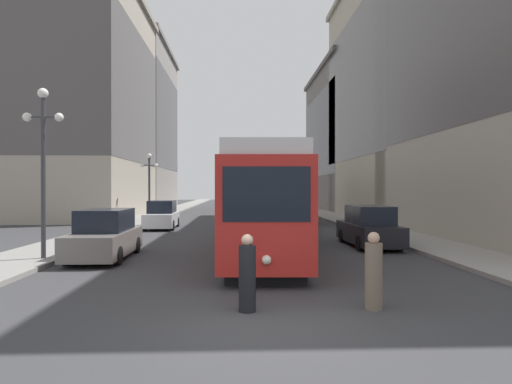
{
  "coord_description": "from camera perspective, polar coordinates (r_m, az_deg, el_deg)",
  "views": [
    {
      "loc": [
        -0.51,
        -8.22,
        2.57
      ],
      "look_at": [
        0.15,
        7.53,
        2.47
      ],
      "focal_mm": 31.55,
      "sensor_mm": 36.0,
      "label": 1
    }
  ],
  "objects": [
    {
      "name": "ground_plane",
      "position": [
        8.63,
        1.16,
        -16.97
      ],
      "size": [
        200.0,
        200.0,
        0.0
      ],
      "primitive_type": "plane",
      "color": "#38383A"
    },
    {
      "name": "sidewalk_left",
      "position": [
        48.88,
        -11.38,
        -2.55
      ],
      "size": [
        2.85,
        120.0,
        0.15
      ],
      "primitive_type": "cube",
      "color": "gray",
      "rests_on": "ground"
    },
    {
      "name": "sidewalk_right",
      "position": [
        49.05,
        7.72,
        -2.54
      ],
      "size": [
        2.85,
        120.0,
        0.15
      ],
      "primitive_type": "cube",
      "color": "gray",
      "rests_on": "ground"
    },
    {
      "name": "streetcar",
      "position": [
        18.66,
        0.72,
        -1.07
      ],
      "size": [
        3.17,
        15.0,
        3.89
      ],
      "rotation": [
        0.0,
        0.0,
        -0.04
      ],
      "color": "black",
      "rests_on": "ground"
    },
    {
      "name": "transit_bus",
      "position": [
        36.56,
        3.82,
        -0.6
      ],
      "size": [
        2.84,
        12.83,
        3.45
      ],
      "rotation": [
        0.0,
        0.0,
        0.02
      ],
      "color": "black",
      "rests_on": "ground"
    },
    {
      "name": "parked_car_left_near",
      "position": [
        29.87,
        -11.83,
        -2.94
      ],
      "size": [
        1.98,
        4.73,
        1.82
      ],
      "rotation": [
        0.0,
        0.0,
        0.03
      ],
      "color": "black",
      "rests_on": "ground"
    },
    {
      "name": "parked_car_left_mid",
      "position": [
        17.59,
        -18.59,
        -5.28
      ],
      "size": [
        1.93,
        4.75,
        1.82
      ],
      "rotation": [
        0.0,
        0.0,
        0.01
      ],
      "color": "black",
      "rests_on": "ground"
    },
    {
      "name": "parked_car_right_far",
      "position": [
        20.78,
        14.13,
        -4.4
      ],
      "size": [
        1.92,
        4.88,
        1.82
      ],
      "rotation": [
        0.0,
        0.0,
        3.15
      ],
      "color": "black",
      "rests_on": "ground"
    },
    {
      "name": "pedestrian_crossing_near",
      "position": [
        10.08,
        14.69,
        -9.93
      ],
      "size": [
        0.37,
        0.37,
        1.66
      ],
      "rotation": [
        0.0,
        0.0,
        4.76
      ],
      "color": "#6B5B4C",
      "rests_on": "ground"
    },
    {
      "name": "pedestrian_crossing_far",
      "position": [
        9.59,
        -1.12,
        -10.53
      ],
      "size": [
        0.36,
        0.36,
        1.63
      ],
      "rotation": [
        0.0,
        0.0,
        4.67
      ],
      "color": "black",
      "rests_on": "ground"
    },
    {
      "name": "lamp_post_left_near",
      "position": [
        17.44,
        -25.38,
        5.12
      ],
      "size": [
        1.41,
        0.36,
        5.95
      ],
      "color": "#333338",
      "rests_on": "sidewalk_left"
    },
    {
      "name": "lamp_post_left_far",
      "position": [
        35.67,
        -13.38,
        1.96
      ],
      "size": [
        1.41,
        0.36,
        5.16
      ],
      "color": "#333338",
      "rests_on": "sidewalk_left"
    },
    {
      "name": "building_left_corner",
      "position": [
        45.33,
        -24.14,
        10.44
      ],
      "size": [
        15.53,
        18.23,
        20.44
      ],
      "color": "#A89E8E",
      "rests_on": "ground"
    },
    {
      "name": "building_left_midblock",
      "position": [
        61.83,
        -16.07,
        8.05
      ],
      "size": [
        11.43,
        18.44,
        21.07
      ],
      "color": "gray",
      "rests_on": "ground"
    },
    {
      "name": "building_right_corner",
      "position": [
        58.34,
        15.3,
        6.55
      ],
      "size": [
        15.79,
        19.88,
        17.24
      ],
      "color": "slate",
      "rests_on": "ground"
    },
    {
      "name": "building_right_midblock",
      "position": [
        43.98,
        21.93,
        11.39
      ],
      "size": [
        16.05,
        19.42,
        21.36
      ],
      "color": "#B2A893",
      "rests_on": "ground"
    }
  ]
}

